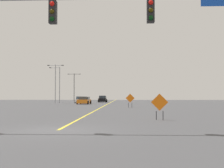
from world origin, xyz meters
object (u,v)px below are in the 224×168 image
(construction_sign_median_far, at_px, (160,104))
(car_orange_near, at_px, (84,101))
(car_black_approaching, at_px, (103,99))
(street_lamp_mid_left, at_px, (59,83))
(street_lamp_far_left, at_px, (55,80))
(car_white_mid, at_px, (81,100))
(street_lamp_far_right, at_px, (74,85))
(traffic_signal_assembly, at_px, (6,19))
(construction_sign_right_shoulder, at_px, (130,99))

(construction_sign_median_far, relative_size, car_orange_near, 0.40)
(car_black_approaching, bearing_deg, street_lamp_mid_left, -144.99)
(street_lamp_far_left, xyz_separation_m, car_orange_near, (7.27, -7.97, -4.19))
(car_white_mid, bearing_deg, car_orange_near, -77.56)
(street_lamp_far_right, bearing_deg, car_white_mid, -76.16)
(street_lamp_mid_left, distance_m, street_lamp_far_right, 20.34)
(street_lamp_far_right, xyz_separation_m, car_orange_near, (6.88, -28.72, -4.03))
(traffic_signal_assembly, distance_m, street_lamp_mid_left, 48.63)
(traffic_signal_assembly, distance_m, car_orange_near, 39.79)
(construction_sign_right_shoulder, distance_m, car_black_approaching, 30.66)
(traffic_signal_assembly, xyz_separation_m, street_lamp_far_right, (-8.74, 68.21, -0.46))
(traffic_signal_assembly, xyz_separation_m, car_orange_near, (-1.86, 39.49, -4.49))
(street_lamp_far_left, bearing_deg, street_lamp_mid_left, 33.76)
(street_lamp_far_right, bearing_deg, car_black_approaching, -56.80)
(street_lamp_mid_left, distance_m, street_lamp_far_left, 0.91)
(street_lamp_far_left, distance_m, car_white_mid, 7.03)
(car_orange_near, distance_m, car_white_mid, 7.55)
(construction_sign_right_shoulder, xyz_separation_m, car_orange_near, (-8.09, 15.45, -0.51))
(street_lamp_far_left, relative_size, street_lamp_far_right, 1.04)
(street_lamp_mid_left, height_order, construction_sign_right_shoulder, street_lamp_mid_left)
(construction_sign_right_shoulder, bearing_deg, car_white_mid, 113.05)
(traffic_signal_assembly, height_order, car_black_approaching, traffic_signal_assembly)
(street_lamp_mid_left, bearing_deg, street_lamp_far_left, -146.24)
(street_lamp_far_right, bearing_deg, traffic_signal_assembly, -82.70)
(traffic_signal_assembly, relative_size, street_lamp_mid_left, 2.36)
(construction_sign_right_shoulder, bearing_deg, car_orange_near, 117.63)
(car_black_approaching, height_order, car_orange_near, car_black_approaching)
(street_lamp_mid_left, xyz_separation_m, street_lamp_far_left, (-0.62, -0.41, 0.53))
(street_lamp_far_left, relative_size, car_orange_near, 1.92)
(construction_sign_median_far, height_order, car_black_approaching, construction_sign_median_far)
(car_black_approaching, bearing_deg, street_lamp_far_right, 123.20)
(car_black_approaching, height_order, car_white_mid, car_black_approaching)
(traffic_signal_assembly, distance_m, construction_sign_right_shoulder, 25.15)
(car_orange_near, xyz_separation_m, car_white_mid, (-1.63, 7.37, 0.03))
(traffic_signal_assembly, height_order, construction_sign_median_far, traffic_signal_assembly)
(street_lamp_far_right, bearing_deg, construction_sign_right_shoulder, -71.28)
(traffic_signal_assembly, height_order, street_lamp_mid_left, street_lamp_mid_left)
(construction_sign_median_far, height_order, construction_sign_right_shoulder, construction_sign_right_shoulder)
(street_lamp_far_left, xyz_separation_m, car_black_approaching, (9.58, 6.69, -4.10))
(traffic_signal_assembly, xyz_separation_m, construction_sign_right_shoulder, (6.23, 24.04, -3.98))
(street_lamp_far_right, relative_size, construction_sign_median_far, 4.58)
(construction_sign_right_shoulder, xyz_separation_m, car_white_mid, (-9.71, 22.83, -0.47))
(street_lamp_mid_left, bearing_deg, car_black_approaching, 35.01)
(street_lamp_far_right, xyz_separation_m, construction_sign_right_shoulder, (14.97, -44.17, -3.52))
(street_lamp_far_right, relative_size, car_black_approaching, 1.81)
(traffic_signal_assembly, bearing_deg, car_orange_near, 92.69)
(street_lamp_mid_left, relative_size, car_black_approaching, 1.78)
(construction_sign_median_far, bearing_deg, construction_sign_right_shoulder, 94.75)
(traffic_signal_assembly, relative_size, construction_sign_right_shoulder, 10.05)
(street_lamp_mid_left, distance_m, construction_sign_right_shoulder, 28.20)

